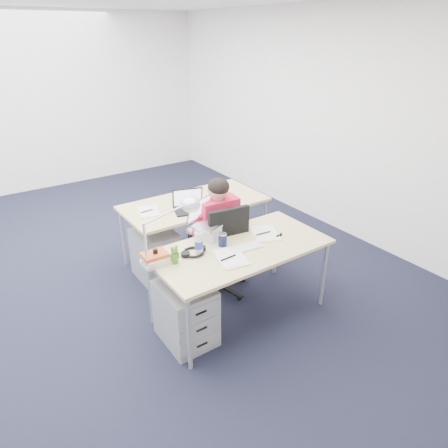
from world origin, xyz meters
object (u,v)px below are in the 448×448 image
object	(u,v)px
seated_person	(212,232)
book_stack	(156,258)
office_chair	(221,266)
drawer_pedestal_near	(186,313)
drawer_pedestal_far	(156,255)
water_bottle	(199,242)
silver_laptop	(211,219)
bear_figurine	(175,255)
computer_mouse	(255,245)
dark_laptop	(190,201)
desk_far	(195,206)
wireless_keyboard	(246,247)
sunglasses	(279,236)
can_koozie	(223,239)
headphones	(194,251)
desk_lamp	(163,233)
cordless_phone	(156,257)
desk_near	(241,251)
far_cup	(223,188)

from	to	relation	value
seated_person	book_stack	xyz separation A→B (m)	(-0.83, -0.43, 0.17)
office_chair	drawer_pedestal_near	bearing A→B (deg)	-137.84
drawer_pedestal_far	seated_person	bearing A→B (deg)	-43.24
seated_person	water_bottle	xyz separation A→B (m)	(-0.46, -0.50, 0.24)
silver_laptop	bear_figurine	bearing A→B (deg)	-176.66
computer_mouse	bear_figurine	bearing A→B (deg)	-167.77
drawer_pedestal_near	dark_laptop	size ratio (longest dim) A/B	1.67
water_bottle	drawer_pedestal_far	bearing A→B (deg)	90.05
desk_far	silver_laptop	world-z (taller)	silver_laptop
wireless_keyboard	desk_far	bearing A→B (deg)	87.99
bear_figurine	book_stack	distance (m)	0.16
silver_laptop	computer_mouse	distance (m)	0.48
desk_far	drawer_pedestal_far	size ratio (longest dim) A/B	2.91
office_chair	sunglasses	bearing A→B (deg)	-45.86
drawer_pedestal_far	can_koozie	world-z (taller)	can_koozie
headphones	desk_lamp	xyz separation A→B (m)	(-0.26, 0.02, 0.25)
cordless_phone	desk_lamp	world-z (taller)	desk_lamp
headphones	cordless_phone	xyz separation A→B (m)	(-0.34, 0.03, 0.05)
desk_far	can_koozie	bearing A→B (deg)	-107.06
seated_person	headphones	xyz separation A→B (m)	(-0.49, -0.46, 0.14)
drawer_pedestal_near	headphones	xyz separation A→B (m)	(0.19, 0.16, 0.48)
desk_near	seated_person	distance (m)	0.61
seated_person	headphones	bearing A→B (deg)	-131.84
office_chair	drawer_pedestal_near	world-z (taller)	office_chair
computer_mouse	cordless_phone	distance (m)	0.90
sunglasses	far_cup	bearing A→B (deg)	68.37
silver_laptop	computer_mouse	size ratio (longest dim) A/B	4.00
drawer_pedestal_far	sunglasses	xyz separation A→B (m)	(0.78, -1.08, 0.47)
water_bottle	silver_laptop	bearing A→B (deg)	39.55
desk_far	book_stack	bearing A→B (deg)	-134.42
office_chair	seated_person	size ratio (longest dim) A/B	0.82
drawer_pedestal_far	headphones	distance (m)	1.01
drawer_pedestal_near	sunglasses	world-z (taller)	sunglasses
seated_person	wireless_keyboard	size ratio (longest dim) A/B	4.05
bear_figurine	can_koozie	bearing A→B (deg)	20.23
silver_laptop	sunglasses	bearing A→B (deg)	-57.98
drawer_pedestal_far	dark_laptop	distance (m)	0.70
water_bottle	book_stack	xyz separation A→B (m)	(-0.38, 0.06, -0.07)
bear_figurine	cordless_phone	distance (m)	0.15
can_koozie	office_chair	bearing A→B (deg)	58.85
computer_mouse	cordless_phone	bearing A→B (deg)	-170.59
drawer_pedestal_near	far_cup	distance (m)	1.79
water_bottle	far_cup	distance (m)	1.47
can_koozie	headphones	bearing A→B (deg)	174.72
can_koozie	cordless_phone	distance (m)	0.63
silver_laptop	cordless_phone	bearing A→B (deg)	172.67
office_chair	bear_figurine	world-z (taller)	office_chair
silver_laptop	can_koozie	world-z (taller)	silver_laptop
seated_person	cordless_phone	world-z (taller)	seated_person
seated_person	sunglasses	bearing A→B (deg)	-58.37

